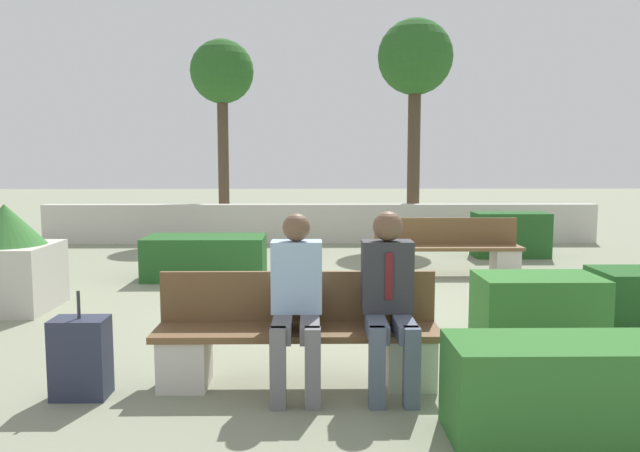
% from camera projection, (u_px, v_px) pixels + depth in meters
% --- Properties ---
extents(ground_plane, '(60.00, 60.00, 0.00)m').
position_uv_depth(ground_plane, '(328.00, 307.00, 7.31)').
color(ground_plane, gray).
extents(perimeter_wall, '(11.40, 0.30, 0.80)m').
position_uv_depth(perimeter_wall, '(321.00, 224.00, 12.91)').
color(perimeter_wall, beige).
rests_on(perimeter_wall, ground_plane).
extents(bench_front, '(2.17, 0.49, 0.84)m').
position_uv_depth(bench_front, '(298.00, 341.00, 4.77)').
color(bench_front, brown).
rests_on(bench_front, ground_plane).
extents(bench_left_side, '(2.16, 0.49, 0.84)m').
position_uv_depth(bench_left_side, '(448.00, 253.00, 9.31)').
color(bench_left_side, brown).
rests_on(bench_left_side, ground_plane).
extents(person_seated_man, '(0.38, 0.63, 1.34)m').
position_uv_depth(person_seated_man, '(389.00, 293.00, 4.60)').
color(person_seated_man, '#515B70').
rests_on(person_seated_man, ground_plane).
extents(person_seated_woman, '(0.38, 0.63, 1.32)m').
position_uv_depth(person_seated_woman, '(296.00, 295.00, 4.59)').
color(person_seated_woman, slate).
rests_on(person_seated_woman, ground_plane).
extents(hedge_block_near_left, '(1.29, 0.60, 0.79)m').
position_uv_depth(hedge_block_near_left, '(510.00, 235.00, 11.04)').
color(hedge_block_near_left, '#235623').
rests_on(hedge_block_near_left, ground_plane).
extents(hedge_block_near_right, '(1.12, 0.70, 0.64)m').
position_uv_depth(hedge_block_near_right, '(537.00, 309.00, 5.86)').
color(hedge_block_near_right, '#33702D').
rests_on(hedge_block_near_right, ground_plane).
extents(hedge_block_mid_right, '(1.76, 0.60, 0.61)m').
position_uv_depth(hedge_block_mid_right, '(591.00, 390.00, 3.84)').
color(hedge_block_mid_right, '#33702D').
rests_on(hedge_block_mid_right, ground_plane).
extents(hedge_block_far_left, '(1.71, 0.90, 0.61)m').
position_uv_depth(hedge_block_far_left, '(206.00, 257.00, 9.05)').
color(hedge_block_far_left, '#235623').
rests_on(hedge_block_far_left, ground_plane).
extents(planter_corner_left, '(1.01, 1.01, 1.22)m').
position_uv_depth(planter_corner_left, '(7.00, 260.00, 7.12)').
color(planter_corner_left, beige).
rests_on(planter_corner_left, ground_plane).
extents(suitcase, '(0.39, 0.26, 0.78)m').
position_uv_depth(suitcase, '(81.00, 358.00, 4.50)').
color(suitcase, '#282D42').
rests_on(suitcase, ground_plane).
extents(tree_leftmost, '(1.42, 1.42, 4.40)m').
position_uv_depth(tree_leftmost, '(222.00, 77.00, 13.96)').
color(tree_leftmost, '#473828').
rests_on(tree_leftmost, ground_plane).
extents(tree_center_left, '(1.60, 1.60, 4.69)m').
position_uv_depth(tree_center_left, '(415.00, 63.00, 13.22)').
color(tree_center_left, '#473828').
rests_on(tree_center_left, ground_plane).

